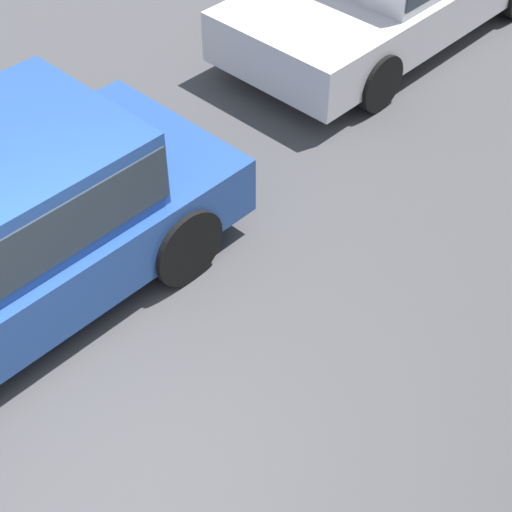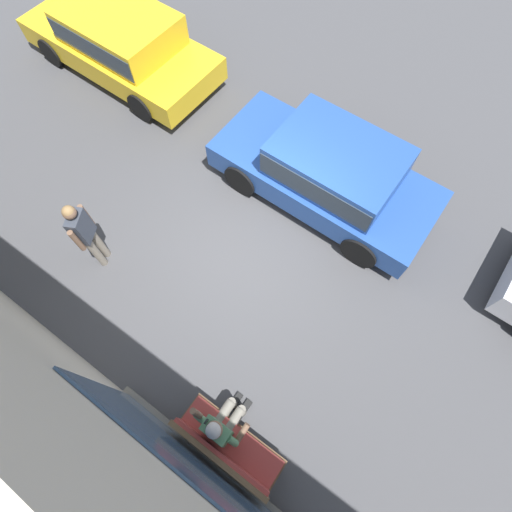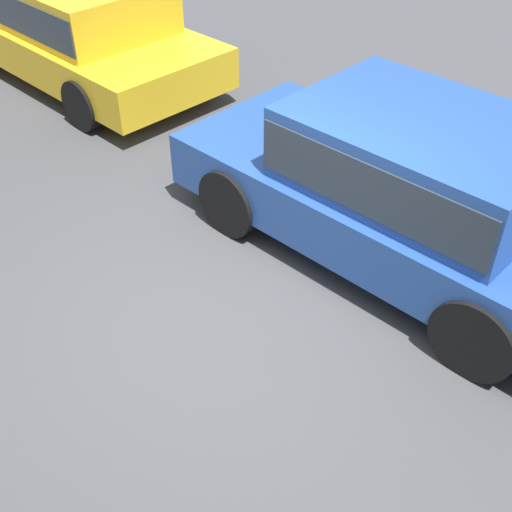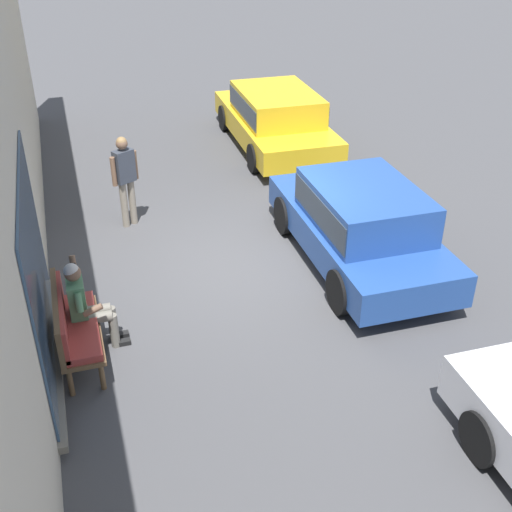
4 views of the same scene
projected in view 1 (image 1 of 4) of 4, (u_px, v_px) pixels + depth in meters
ground_plane at (107, 473)px, 5.28m from camera, size 60.00×60.00×0.00m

